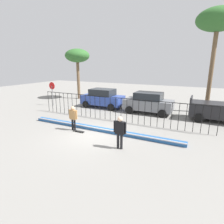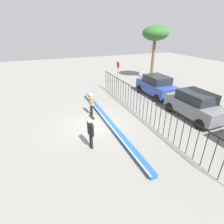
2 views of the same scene
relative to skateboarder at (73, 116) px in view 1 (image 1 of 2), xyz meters
name	(u,v)px [view 1 (image 1 of 2)]	position (x,y,z in m)	size (l,w,h in m)	color
ground_plane	(93,135)	(1.61, -0.19, -1.00)	(60.00, 60.00, 0.00)	gray
bowl_coping_ledge	(99,129)	(1.61, 0.66, -0.88)	(11.00, 0.40, 0.27)	#235699
perimeter_fence	(116,107)	(1.61, 3.17, 0.15)	(14.04, 0.04, 1.88)	black
skateboarder	(73,116)	(0.00, 0.00, 0.00)	(0.67, 0.25, 1.66)	black
skateboard	(79,131)	(0.51, -0.14, -0.94)	(0.80, 0.20, 0.07)	black
camera_operator	(120,130)	(3.92, -1.16, 0.06)	(0.72, 0.27, 1.77)	black
parked_car_blue	(103,98)	(-1.62, 6.85, -0.03)	(4.30, 2.12, 1.90)	#2D479E
parked_car_gray	(148,103)	(3.23, 6.66, -0.03)	(4.30, 2.12, 1.90)	slate
stop_sign	(52,91)	(-6.80, 5.18, 0.62)	(0.76, 0.07, 2.50)	slate
palm_tree_tall	(218,21)	(7.98, 9.35, 6.74)	(3.48, 3.48, 8.86)	brown
palm_tree_short	(77,57)	(-6.79, 9.81, 4.23)	(2.99, 2.99, 6.17)	brown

